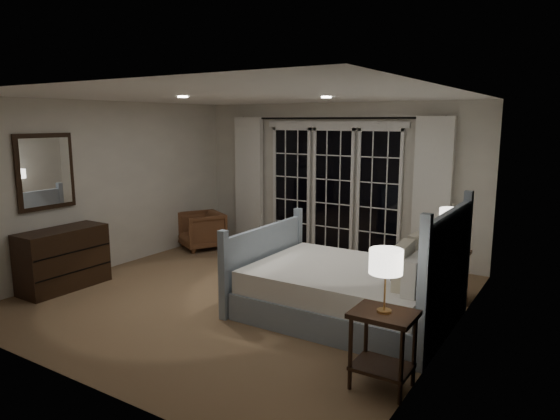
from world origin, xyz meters
The scene contains 20 objects.
floor centered at (0.00, 0.00, 0.00)m, with size 5.00×5.00×0.00m, color brown.
ceiling centered at (0.00, 0.00, 2.50)m, with size 5.00×5.00×0.00m, color white.
wall_left centered at (-2.50, 0.00, 1.25)m, with size 0.02×5.00×2.50m, color beige.
wall_right centered at (2.50, 0.00, 1.25)m, with size 0.02×5.00×2.50m, color beige.
wall_back centered at (0.00, 2.50, 1.25)m, with size 5.00×0.02×2.50m, color beige.
wall_front centered at (0.00, -2.50, 1.25)m, with size 5.00×0.02×2.50m, color beige.
french_doors centered at (0.00, 2.46, 1.09)m, with size 2.50×0.04×2.20m.
curtain_rod centered at (0.00, 2.40, 2.25)m, with size 0.03×0.03×3.50m, color black.
curtain_left centered at (-1.65, 2.38, 1.15)m, with size 0.55×0.10×2.25m, color silver.
curtain_right centered at (1.65, 2.38, 1.15)m, with size 0.55×0.10×2.25m, color silver.
downlight_a centered at (0.80, 0.60, 2.49)m, with size 0.12×0.12×0.01m, color white.
downlight_b centered at (-0.60, -0.40, 2.49)m, with size 0.12×0.12×0.01m, color white.
bed centered at (1.41, 0.08, 0.33)m, with size 2.28×1.64×1.33m.
nightstand_left centered at (2.28, -1.19, 0.44)m, with size 0.51×0.41×0.67m.
nightstand_right centered at (2.20, 1.25, 0.41)m, with size 0.48×0.38×0.62m.
lamp_left centered at (2.28, -1.19, 1.09)m, with size 0.27×0.27×0.53m.
lamp_right centered at (2.20, 1.25, 1.05)m, with size 0.28×0.28×0.54m.
armchair centered at (-2.09, 1.55, 0.32)m, with size 0.68×0.70×0.64m, color brown.
dresser centered at (-2.23, -1.05, 0.40)m, with size 0.48×1.14×0.81m.
mirror centered at (-2.47, -1.05, 1.55)m, with size 0.05×0.85×1.00m.
Camera 1 is at (3.62, -4.92, 2.21)m, focal length 32.00 mm.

